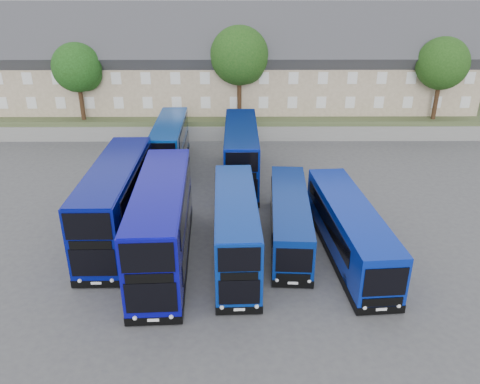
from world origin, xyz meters
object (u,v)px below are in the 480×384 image
(dd_front_left, at_px, (117,202))
(tree_mid, at_px, (241,58))
(tree_west, at_px, (79,69))
(coach_east_a, at_px, (289,219))
(dd_front_mid, at_px, (163,224))
(tree_east, at_px, (443,65))
(tree_far, at_px, (472,52))

(dd_front_left, height_order, tree_mid, tree_mid)
(tree_west, bearing_deg, coach_east_a, -48.37)
(dd_front_mid, relative_size, tree_east, 1.48)
(dd_front_left, relative_size, tree_far, 1.37)
(dd_front_left, height_order, tree_east, tree_east)
(tree_east, bearing_deg, tree_west, -180.00)
(coach_east_a, bearing_deg, tree_far, 54.18)
(coach_east_a, distance_m, tree_far, 37.04)
(tree_mid, bearing_deg, dd_front_mid, -100.97)
(dd_front_mid, height_order, tree_east, tree_east)
(coach_east_a, bearing_deg, tree_mid, 101.03)
(tree_west, distance_m, tree_mid, 16.04)
(dd_front_left, distance_m, tree_mid, 23.24)
(dd_front_left, distance_m, tree_west, 22.60)
(tree_west, xyz_separation_m, tree_far, (42.00, 7.00, 0.68))
(tree_west, height_order, tree_far, tree_far)
(dd_front_left, distance_m, coach_east_a, 10.87)
(tree_west, distance_m, tree_east, 36.00)
(tree_west, xyz_separation_m, tree_mid, (16.00, 0.50, 1.02))
(dd_front_mid, bearing_deg, tree_east, 40.88)
(tree_far, bearing_deg, coach_east_a, -129.31)
(tree_far, bearing_deg, tree_west, -170.54)
(dd_front_mid, bearing_deg, coach_east_a, 13.96)
(dd_front_left, relative_size, coach_east_a, 1.10)
(tree_west, relative_size, tree_far, 0.88)
(dd_front_left, height_order, tree_far, tree_far)
(dd_front_mid, xyz_separation_m, coach_east_a, (7.53, 2.26, -0.92))
(dd_front_mid, height_order, tree_west, tree_west)
(tree_far, bearing_deg, tree_mid, -165.96)
(tree_mid, bearing_deg, coach_east_a, -82.46)
(tree_east, bearing_deg, dd_front_left, -143.63)
(tree_west, height_order, tree_east, tree_east)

